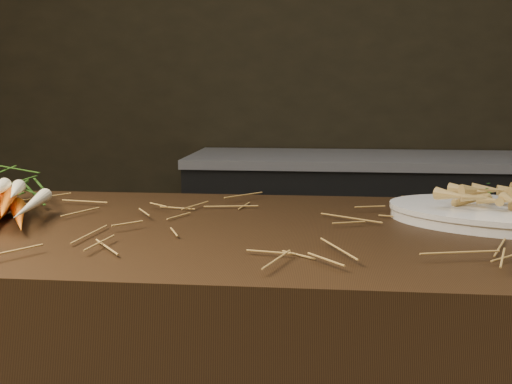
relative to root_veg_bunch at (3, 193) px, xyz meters
The scene contains 5 objects.
back_counter 2.10m from the root_veg_bunch, 63.47° to the left, with size 1.82×0.62×0.84m.
straw_bedding 0.61m from the root_veg_bunch, ahead, with size 1.40×0.60×0.02m, color olive, non-canonical shape.
root_veg_bunch is the anchor object (origin of this frame).
serving_platter 0.97m from the root_veg_bunch, ahead, with size 0.43×0.29×0.02m, color white, non-canonical shape.
roasted_veg_heap 0.97m from the root_veg_bunch, ahead, with size 0.21×0.15×0.05m, color #B7813D, non-canonical shape.
Camera 1 is at (0.02, -0.81, 1.14)m, focal length 45.00 mm.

